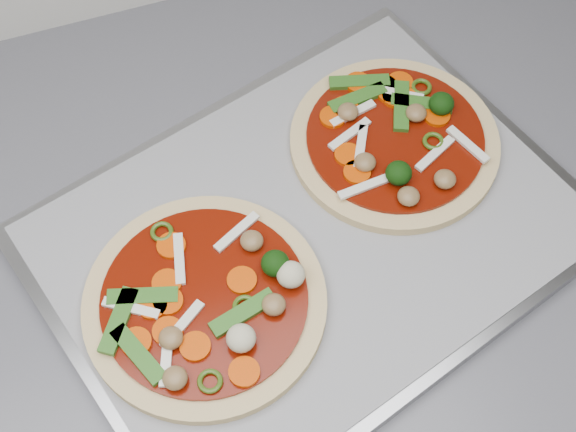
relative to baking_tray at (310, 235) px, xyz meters
name	(u,v)px	position (x,y,z in m)	size (l,w,h in m)	color
baking_tray	(310,235)	(0.00, 0.00, 0.00)	(0.46, 0.34, 0.01)	#929397
parchment	(310,230)	(0.00, 0.00, 0.01)	(0.44, 0.32, 0.00)	#929297
pizza_left	(207,303)	(-0.11, -0.04, 0.02)	(0.25, 0.25, 0.03)	tan
pizza_right	(395,138)	(0.11, 0.06, 0.02)	(0.26, 0.26, 0.03)	tan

